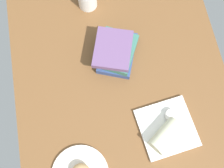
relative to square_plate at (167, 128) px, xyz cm
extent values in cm
cube|color=brown|center=(-23.33, -14.10, -2.80)|extent=(110.00, 90.00, 4.00)
cube|color=white|center=(0.00, 0.00, 0.00)|extent=(23.68, 23.68, 1.60)
cylinder|color=silver|center=(-4.09, 2.47, 2.11)|extent=(5.18, 5.18, 2.62)
cylinder|color=#C04E2A|center=(-4.09, 2.47, 3.12)|extent=(4.25, 4.25, 0.40)
cylinder|color=beige|center=(3.27, -1.98, 4.31)|extent=(13.55, 14.85, 7.03)
cube|color=#33477F|center=(-34.94, -13.57, 0.94)|extent=(24.11, 20.70, 3.49)
cube|color=#387260|center=(-34.61, -14.48, 4.40)|extent=(22.81, 21.38, 3.43)
cube|color=#6B4C7A|center=(-34.34, -15.58, 7.48)|extent=(21.34, 19.66, 2.74)
camera|label=1|loc=(12.38, -24.61, 113.15)|focal=45.41mm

